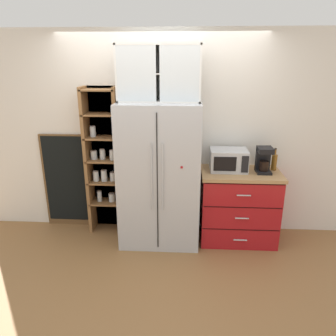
% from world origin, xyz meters
% --- Properties ---
extents(ground_plane, '(10.70, 10.70, 0.00)m').
position_xyz_m(ground_plane, '(0.00, 0.00, 0.00)').
color(ground_plane, olive).
extents(wall_back_cream, '(5.00, 0.10, 2.55)m').
position_xyz_m(wall_back_cream, '(0.00, 0.40, 1.27)').
color(wall_back_cream, silver).
rests_on(wall_back_cream, ground).
extents(refrigerator, '(0.96, 0.67, 1.74)m').
position_xyz_m(refrigerator, '(0.00, 0.03, 0.87)').
color(refrigerator, '#B7BABF').
rests_on(refrigerator, ground).
extents(pantry_shelf_column, '(0.48, 0.30, 1.89)m').
position_xyz_m(pantry_shelf_column, '(-0.74, 0.28, 0.96)').
color(pantry_shelf_column, brown).
rests_on(pantry_shelf_column, ground).
extents(counter_cabinet, '(0.95, 0.59, 0.91)m').
position_xyz_m(counter_cabinet, '(0.98, 0.07, 0.46)').
color(counter_cabinet, '#A8161C').
rests_on(counter_cabinet, ground).
extents(microwave, '(0.44, 0.33, 0.26)m').
position_xyz_m(microwave, '(0.83, 0.12, 1.04)').
color(microwave, '#B7BABF').
rests_on(microwave, counter_cabinet).
extents(coffee_maker, '(0.17, 0.20, 0.31)m').
position_xyz_m(coffee_maker, '(1.24, 0.08, 1.07)').
color(coffee_maker, black).
rests_on(coffee_maker, counter_cabinet).
extents(mug_charcoal, '(0.11, 0.07, 0.09)m').
position_xyz_m(mug_charcoal, '(0.98, 0.04, 0.96)').
color(mug_charcoal, '#2D2D33').
rests_on(mug_charcoal, counter_cabinet).
extents(mug_sage, '(0.11, 0.07, 0.10)m').
position_xyz_m(mug_sage, '(0.98, 0.01, 0.96)').
color(mug_sage, '#8CA37F').
rests_on(mug_sage, counter_cabinet).
extents(bottle_amber, '(0.07, 0.07, 0.27)m').
position_xyz_m(bottle_amber, '(1.39, 0.17, 1.03)').
color(bottle_amber, brown).
rests_on(bottle_amber, counter_cabinet).
extents(upper_cabinet, '(0.92, 0.32, 0.61)m').
position_xyz_m(upper_cabinet, '(0.00, 0.07, 2.05)').
color(upper_cabinet, silver).
rests_on(upper_cabinet, refrigerator).
extents(chalkboard_menu, '(0.60, 0.04, 1.28)m').
position_xyz_m(chalkboard_menu, '(-1.29, 0.33, 0.65)').
color(chalkboard_menu, brown).
rests_on(chalkboard_menu, ground).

